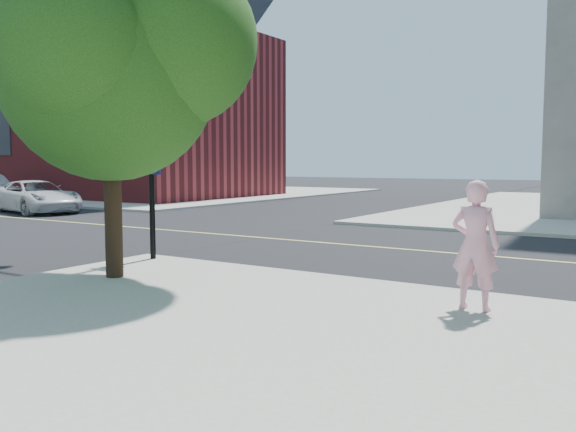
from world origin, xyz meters
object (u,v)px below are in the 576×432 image
Objects in this scene: man_on_phone at (475,245)px; car_a at (36,197)px; street_tree at (114,47)px; signal_pole at (86,104)px.

car_a is (-21.03, 7.79, -0.33)m from man_on_phone.
signal_pole is (-3.04, 1.86, -0.67)m from street_tree.
signal_pole is at bearing -109.22° from car_a.
signal_pole reaches higher than car_a.
street_tree is (-6.09, -0.99, 3.17)m from man_on_phone.
car_a is at bearing -19.04° from man_on_phone.
car_a is at bearing 149.56° from street_tree.
signal_pole is at bearing 148.56° from street_tree.
man_on_phone is at bearing -99.36° from car_a.
street_tree is 1.24× the size of car_a.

